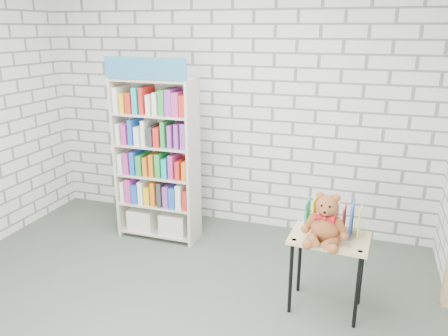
% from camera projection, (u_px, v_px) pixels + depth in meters
% --- Properties ---
extents(ground, '(4.50, 4.50, 0.00)m').
position_uv_depth(ground, '(156.00, 318.00, 3.52)').
color(ground, '#445043').
rests_on(ground, ground).
extents(room_shell, '(4.52, 4.02, 2.81)m').
position_uv_depth(room_shell, '(144.00, 97.00, 2.97)').
color(room_shell, silver).
rests_on(room_shell, ground).
extents(bookshelf, '(0.88, 0.34, 1.96)m').
position_uv_depth(bookshelf, '(157.00, 159.00, 4.66)').
color(bookshelf, beige).
rests_on(bookshelf, ground).
extents(display_table, '(0.63, 0.46, 0.66)m').
position_uv_depth(display_table, '(329.00, 247.00, 3.48)').
color(display_table, tan).
rests_on(display_table, ground).
extents(table_books, '(0.44, 0.21, 0.25)m').
position_uv_depth(table_books, '(333.00, 217.00, 3.50)').
color(table_books, teal).
rests_on(table_books, display_table).
extents(teddy_bear, '(0.36, 0.34, 0.39)m').
position_uv_depth(teddy_bear, '(325.00, 223.00, 3.32)').
color(teddy_bear, brown).
rests_on(teddy_bear, display_table).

